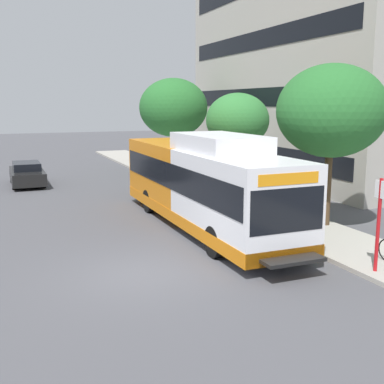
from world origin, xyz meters
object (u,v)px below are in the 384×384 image
object	(u,v)px
street_tree_mid_block	(237,120)
bus_stop_sign_pole	(379,218)
street_tree_near_stop	(331,111)
street_tree_far_block	(173,108)
parked_car_far_lane	(27,174)
transit_bus	(203,184)

from	to	relation	value
street_tree_mid_block	bus_stop_sign_pole	bearing A→B (deg)	-99.59
street_tree_near_stop	street_tree_far_block	bearing A→B (deg)	89.84
parked_car_far_lane	bus_stop_sign_pole	bearing A→B (deg)	-68.11
parked_car_far_lane	street_tree_far_block	bearing A→B (deg)	11.90
bus_stop_sign_pole	street_tree_near_stop	world-z (taller)	street_tree_near_stop
transit_bus	parked_car_far_lane	bearing A→B (deg)	113.42
street_tree_mid_block	parked_car_far_lane	size ratio (longest dim) A/B	1.13
bus_stop_sign_pole	street_tree_near_stop	bearing A→B (deg)	67.08
street_tree_mid_block	parked_car_far_lane	world-z (taller)	street_tree_mid_block
street_tree_mid_block	street_tree_far_block	world-z (taller)	street_tree_far_block
street_tree_mid_block	transit_bus	bearing A→B (deg)	-128.25
street_tree_mid_block	street_tree_far_block	bearing A→B (deg)	89.99
street_tree_mid_block	street_tree_far_block	distance (m)	9.43
transit_bus	street_tree_near_stop	size ratio (longest dim) A/B	2.04
street_tree_far_block	transit_bus	bearing A→B (deg)	-106.22
transit_bus	parked_car_far_lane	xyz separation A→B (m)	(-5.56, 12.83, -1.04)
street_tree_near_stop	street_tree_far_block	world-z (taller)	street_tree_far_block
transit_bus	street_tree_near_stop	xyz separation A→B (m)	(4.29, -1.92, 2.72)
transit_bus	street_tree_mid_block	world-z (taller)	street_tree_mid_block
bus_stop_sign_pole	street_tree_near_stop	xyz separation A→B (m)	(2.01, 4.76, 2.77)
street_tree_mid_block	parked_car_far_lane	distance (m)	12.72
street_tree_far_block	parked_car_far_lane	distance (m)	10.79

